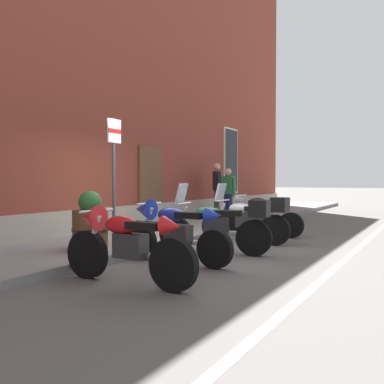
{
  "coord_description": "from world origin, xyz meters",
  "views": [
    {
      "loc": [
        -7.37,
        -4.55,
        1.37
      ],
      "look_at": [
        1.21,
        0.25,
        1.09
      ],
      "focal_mm": 41.03,
      "sensor_mm": 36.0,
      "label": 1
    }
  ],
  "objects_px": {
    "pedestrian_striped_shirt": "(228,191)",
    "parking_sign": "(114,163)",
    "motorcycle_red_sport": "(123,242)",
    "motorcycle_silver_touring": "(249,218)",
    "pedestrian_dark_jacket": "(217,186)",
    "motorcycle_blue_sport": "(172,229)",
    "barrel_planter": "(90,224)",
    "motorcycle_black_naked": "(261,216)",
    "motorcycle_green_touring": "(219,225)"
  },
  "relations": [
    {
      "from": "motorcycle_red_sport",
      "to": "motorcycle_green_touring",
      "type": "height_order",
      "value": "motorcycle_green_touring"
    },
    {
      "from": "motorcycle_silver_touring",
      "to": "motorcycle_black_naked",
      "type": "height_order",
      "value": "motorcycle_silver_touring"
    },
    {
      "from": "motorcycle_blue_sport",
      "to": "motorcycle_silver_touring",
      "type": "relative_size",
      "value": 1.03
    },
    {
      "from": "parking_sign",
      "to": "motorcycle_green_touring",
      "type": "bearing_deg",
      "value": -64.56
    },
    {
      "from": "parking_sign",
      "to": "pedestrian_striped_shirt",
      "type": "bearing_deg",
      "value": 3.18
    },
    {
      "from": "motorcycle_green_touring",
      "to": "pedestrian_striped_shirt",
      "type": "relative_size",
      "value": 1.4
    },
    {
      "from": "motorcycle_blue_sport",
      "to": "motorcycle_green_touring",
      "type": "xyz_separation_m",
      "value": [
        1.19,
        -0.29,
        -0.03
      ]
    },
    {
      "from": "parking_sign",
      "to": "motorcycle_blue_sport",
      "type": "bearing_deg",
      "value": -103.18
    },
    {
      "from": "motorcycle_silver_touring",
      "to": "pedestrian_striped_shirt",
      "type": "bearing_deg",
      "value": 30.93
    },
    {
      "from": "motorcycle_red_sport",
      "to": "motorcycle_silver_touring",
      "type": "distance_m",
      "value": 4.23
    },
    {
      "from": "motorcycle_red_sport",
      "to": "parking_sign",
      "type": "distance_m",
      "value": 2.78
    },
    {
      "from": "motorcycle_blue_sport",
      "to": "parking_sign",
      "type": "height_order",
      "value": "parking_sign"
    },
    {
      "from": "motorcycle_red_sport",
      "to": "parking_sign",
      "type": "xyz_separation_m",
      "value": [
        1.89,
        1.69,
        1.13
      ]
    },
    {
      "from": "motorcycle_red_sport",
      "to": "motorcycle_green_touring",
      "type": "xyz_separation_m",
      "value": [
        2.74,
        -0.08,
        -0.02
      ]
    },
    {
      "from": "pedestrian_striped_shirt",
      "to": "parking_sign",
      "type": "bearing_deg",
      "value": -176.82
    },
    {
      "from": "barrel_planter",
      "to": "pedestrian_striped_shirt",
      "type": "bearing_deg",
      "value": 2.76
    },
    {
      "from": "motorcycle_blue_sport",
      "to": "parking_sign",
      "type": "bearing_deg",
      "value": 76.82
    },
    {
      "from": "motorcycle_silver_touring",
      "to": "pedestrian_dark_jacket",
      "type": "distance_m",
      "value": 5.08
    },
    {
      "from": "motorcycle_red_sport",
      "to": "pedestrian_dark_jacket",
      "type": "xyz_separation_m",
      "value": [
        8.42,
        2.74,
        0.59
      ]
    },
    {
      "from": "motorcycle_black_naked",
      "to": "parking_sign",
      "type": "bearing_deg",
      "value": 157.48
    },
    {
      "from": "motorcycle_black_naked",
      "to": "parking_sign",
      "type": "xyz_separation_m",
      "value": [
        -3.69,
        1.53,
        1.2
      ]
    },
    {
      "from": "motorcycle_red_sport",
      "to": "motorcycle_green_touring",
      "type": "relative_size",
      "value": 0.96
    },
    {
      "from": "motorcycle_black_naked",
      "to": "pedestrian_striped_shirt",
      "type": "bearing_deg",
      "value": 40.88
    },
    {
      "from": "motorcycle_green_touring",
      "to": "pedestrian_dark_jacket",
      "type": "height_order",
      "value": "pedestrian_dark_jacket"
    },
    {
      "from": "motorcycle_green_touring",
      "to": "pedestrian_dark_jacket",
      "type": "distance_m",
      "value": 6.37
    },
    {
      "from": "motorcycle_red_sport",
      "to": "motorcycle_green_touring",
      "type": "bearing_deg",
      "value": -1.76
    },
    {
      "from": "motorcycle_silver_touring",
      "to": "pedestrian_striped_shirt",
      "type": "height_order",
      "value": "pedestrian_striped_shirt"
    },
    {
      "from": "motorcycle_red_sport",
      "to": "parking_sign",
      "type": "bearing_deg",
      "value": 41.88
    },
    {
      "from": "motorcycle_blue_sport",
      "to": "motorcycle_silver_touring",
      "type": "xyz_separation_m",
      "value": [
        2.69,
        -0.28,
        -0.03
      ]
    },
    {
      "from": "pedestrian_dark_jacket",
      "to": "parking_sign",
      "type": "bearing_deg",
      "value": -170.9
    },
    {
      "from": "motorcycle_green_touring",
      "to": "motorcycle_silver_touring",
      "type": "height_order",
      "value": "motorcycle_green_touring"
    },
    {
      "from": "motorcycle_blue_sport",
      "to": "motorcycle_black_naked",
      "type": "bearing_deg",
      "value": -0.6
    },
    {
      "from": "pedestrian_striped_shirt",
      "to": "parking_sign",
      "type": "xyz_separation_m",
      "value": [
        -5.83,
        -0.32,
        0.67
      ]
    },
    {
      "from": "pedestrian_striped_shirt",
      "to": "barrel_planter",
      "type": "xyz_separation_m",
      "value": [
        -6.46,
        -0.31,
        -0.44
      ]
    },
    {
      "from": "motorcycle_blue_sport",
      "to": "motorcycle_red_sport",
      "type": "bearing_deg",
      "value": -172.32
    },
    {
      "from": "motorcycle_blue_sport",
      "to": "pedestrian_dark_jacket",
      "type": "height_order",
      "value": "pedestrian_dark_jacket"
    },
    {
      "from": "motorcycle_black_naked",
      "to": "barrel_planter",
      "type": "bearing_deg",
      "value": 160.37
    },
    {
      "from": "motorcycle_silver_touring",
      "to": "pedestrian_dark_jacket",
      "type": "relative_size",
      "value": 1.15
    },
    {
      "from": "motorcycle_black_naked",
      "to": "motorcycle_blue_sport",
      "type": "bearing_deg",
      "value": 179.4
    },
    {
      "from": "pedestrian_striped_shirt",
      "to": "parking_sign",
      "type": "height_order",
      "value": "parking_sign"
    },
    {
      "from": "motorcycle_blue_sport",
      "to": "barrel_planter",
      "type": "bearing_deg",
      "value": 100.9
    },
    {
      "from": "motorcycle_green_touring",
      "to": "pedestrian_dark_jacket",
      "type": "xyz_separation_m",
      "value": [
        5.68,
        2.82,
        0.61
      ]
    },
    {
      "from": "barrel_planter",
      "to": "pedestrian_dark_jacket",
      "type": "bearing_deg",
      "value": 8.2
    },
    {
      "from": "motorcycle_red_sport",
      "to": "pedestrian_striped_shirt",
      "type": "xyz_separation_m",
      "value": [
        7.72,
        2.02,
        0.46
      ]
    },
    {
      "from": "pedestrian_striped_shirt",
      "to": "motorcycle_green_touring",
      "type": "bearing_deg",
      "value": -157.12
    },
    {
      "from": "motorcycle_red_sport",
      "to": "pedestrian_dark_jacket",
      "type": "bearing_deg",
      "value": 18.03
    },
    {
      "from": "pedestrian_striped_shirt",
      "to": "motorcycle_black_naked",
      "type": "bearing_deg",
      "value": -139.12
    },
    {
      "from": "motorcycle_black_naked",
      "to": "motorcycle_green_touring",
      "type": "bearing_deg",
      "value": -174.98
    },
    {
      "from": "motorcycle_silver_touring",
      "to": "barrel_planter",
      "type": "relative_size",
      "value": 1.98
    },
    {
      "from": "motorcycle_red_sport",
      "to": "pedestrian_dark_jacket",
      "type": "distance_m",
      "value": 8.87
    }
  ]
}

